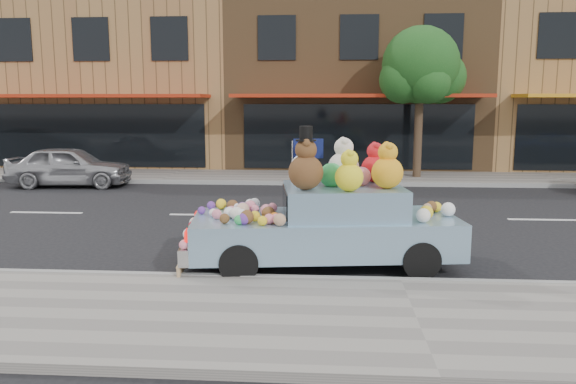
{
  "coord_description": "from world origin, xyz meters",
  "views": [
    {
      "loc": [
        -1.11,
        -13.09,
        2.73
      ],
      "look_at": [
        -1.74,
        -4.04,
        1.25
      ],
      "focal_mm": 35.0,
      "sensor_mm": 36.0,
      "label": 1
    }
  ],
  "objects": [
    {
      "name": "storefront_left",
      "position": [
        -10.0,
        11.97,
        3.64
      ],
      "size": [
        10.0,
        9.8,
        7.3
      ],
      "color": "olive",
      "rests_on": "ground"
    },
    {
      "name": "storefront_mid",
      "position": [
        0.0,
        11.97,
        3.64
      ],
      "size": [
        10.0,
        9.8,
        7.3
      ],
      "color": "brown",
      "rests_on": "ground"
    },
    {
      "name": "near_sidewalk",
      "position": [
        0.0,
        -6.5,
        0.06
      ],
      "size": [
        60.0,
        3.0,
        0.12
      ],
      "primitive_type": "cube",
      "color": "gray",
      "rests_on": "ground"
    },
    {
      "name": "far_sidewalk",
      "position": [
        0.0,
        6.5,
        0.06
      ],
      "size": [
        60.0,
        3.0,
        0.12
      ],
      "primitive_type": "cube",
      "color": "gray",
      "rests_on": "ground"
    },
    {
      "name": "near_kerb",
      "position": [
        0.0,
        -5.0,
        0.07
      ],
      "size": [
        60.0,
        0.12,
        0.13
      ],
      "primitive_type": "cube",
      "color": "gray",
      "rests_on": "ground"
    },
    {
      "name": "art_car",
      "position": [
        -1.1,
        -4.01,
        0.81
      ],
      "size": [
        4.66,
        2.28,
        2.34
      ],
      "rotation": [
        0.0,
        0.0,
        0.12
      ],
      "color": "black",
      "rests_on": "ground"
    },
    {
      "name": "ground",
      "position": [
        0.0,
        0.0,
        0.0
      ],
      "size": [
        120.0,
        120.0,
        0.0
      ],
      "primitive_type": "plane",
      "color": "black",
      "rests_on": "ground"
    },
    {
      "name": "far_kerb",
      "position": [
        0.0,
        5.0,
        0.07
      ],
      "size": [
        60.0,
        0.12,
        0.13
      ],
      "primitive_type": "cube",
      "color": "gray",
      "rests_on": "ground"
    },
    {
      "name": "street_tree",
      "position": [
        2.03,
        6.55,
        3.69
      ],
      "size": [
        3.0,
        2.7,
        5.22
      ],
      "color": "#38281C",
      "rests_on": "ground"
    },
    {
      "name": "car_silver",
      "position": [
        -9.34,
        4.23,
        0.65
      ],
      "size": [
        3.94,
        1.82,
        1.31
      ],
      "primitive_type": "imported",
      "rotation": [
        0.0,
        0.0,
        1.65
      ],
      "color": "#A0A1A5",
      "rests_on": "ground"
    }
  ]
}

